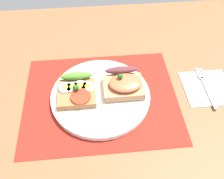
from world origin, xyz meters
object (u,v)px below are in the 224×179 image
object	(u,v)px
sandwich_egg_tomato	(77,91)
napkin	(207,87)
fork	(206,86)
sandwich_salmon	(124,84)
plate	(101,96)

from	to	relation	value
sandwich_egg_tomato	napkin	xyz separation A→B (cm)	(35.16, 0.37, -2.84)
sandwich_egg_tomato	fork	distance (cm)	34.72
sandwich_egg_tomato	napkin	world-z (taller)	sandwich_egg_tomato
sandwich_egg_tomato	fork	size ratio (longest dim) A/B	0.72
fork	sandwich_egg_tomato	bearing A→B (deg)	-179.15
sandwich_egg_tomato	sandwich_salmon	xyz separation A→B (cm)	(12.04, 0.75, 0.60)
sandwich_egg_tomato	sandwich_salmon	size ratio (longest dim) A/B	1.01
sandwich_salmon	fork	bearing A→B (deg)	-0.60
sandwich_salmon	fork	distance (cm)	22.80
sandwich_egg_tomato	plate	bearing A→B (deg)	-4.09
sandwich_salmon	napkin	distance (cm)	23.38
plate	fork	world-z (taller)	plate
sandwich_egg_tomato	fork	world-z (taller)	sandwich_egg_tomato
sandwich_egg_tomato	sandwich_salmon	bearing A→B (deg)	3.57
napkin	fork	world-z (taller)	fork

